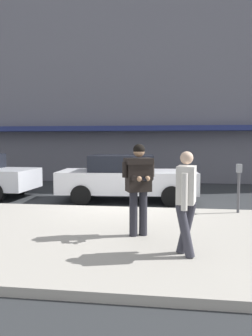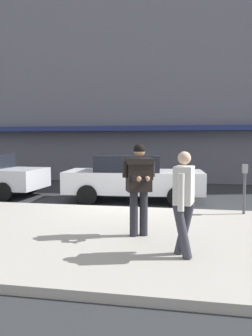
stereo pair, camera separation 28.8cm
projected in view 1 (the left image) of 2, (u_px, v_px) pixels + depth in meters
ground_plane at (124, 210)px, 9.52m from camera, size 80.00×80.00×0.00m
sidewalk at (155, 237)px, 6.57m from camera, size 32.00×5.30×0.14m
curb_paint_line at (159, 210)px, 9.44m from camera, size 28.00×0.12×0.01m
storefront_facade at (165, 46)px, 17.21m from camera, size 28.00×4.70×14.03m
parked_sedan_mid at (126, 178)px, 10.89m from camera, size 4.61×2.15×1.54m
man_texting_on_phone at (139, 180)px, 6.35m from camera, size 0.61×0.65×1.81m
pedestrian_in_light_coat at (186, 197)px, 5.26m from camera, size 0.38×0.59×1.70m
parking_meter at (239, 181)px, 8.45m from camera, size 0.12×0.18×1.27m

